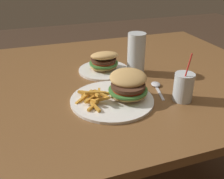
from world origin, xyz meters
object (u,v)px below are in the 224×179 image
Objects in this scene: meal_plate_near at (121,92)px; beer_glass at (136,54)px; juice_glass at (183,88)px; spoon at (156,85)px; meal_plate_far at (104,64)px.

beer_glass is at bearing 54.14° from meal_plate_near.
juice_glass is at bearing -18.56° from meal_plate_near.
meal_plate_near is at bearing 121.54° from spoon.
meal_plate_near is at bearing -125.86° from beer_glass.
beer_glass is (0.15, 0.20, 0.05)m from meal_plate_near.
juice_glass reaches higher than spoon.
juice_glass is 1.26× the size of spoon.
beer_glass is at bearing -25.89° from meal_plate_far.
juice_glass reaches higher than beer_glass.
meal_plate_far is at bearing 119.09° from juice_glass.
juice_glass is at bearing -148.62° from spoon.
beer_glass is 0.79× the size of meal_plate_far.
beer_glass is 0.28m from juice_glass.
meal_plate_near is at bearing -94.83° from meal_plate_far.
beer_glass is at bearing 22.87° from spoon.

